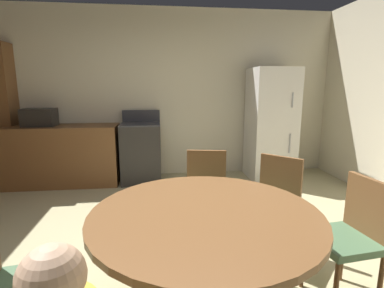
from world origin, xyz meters
The scene contains 12 objects.
ground_plane centered at (0.00, 0.00, 0.00)m, with size 14.00×14.00×0.00m, color tan.
wall_back centered at (0.00, 2.82, 1.35)m, with size 5.94×0.12×2.70m, color beige.
kitchen_counter centered at (-1.69, 2.42, 0.45)m, with size 1.95×0.60×0.90m, color brown.
pantry_column centered at (-2.45, 2.60, 1.05)m, with size 0.44×0.36×2.10m, color brown.
oven_range centered at (-0.37, 2.43, 0.47)m, with size 0.60×0.60×1.10m.
refrigerator centered at (1.70, 2.37, 0.88)m, with size 0.68×0.68×1.76m.
microwave centered at (-1.82, 2.42, 1.03)m, with size 0.44×0.32×0.26m, color black.
dining_table centered at (0.16, -0.50, 0.61)m, with size 1.35×1.35×0.76m.
chair_northeast centered at (0.90, 0.23, 0.50)m, with size 0.57×0.57×0.87m.
chair_east centered at (1.19, -0.38, 0.50)m, with size 0.44×0.44×0.87m.
chair_west centered at (-0.87, -0.65, 0.50)m, with size 0.46×0.46×0.87m.
chair_north centered at (0.34, 0.52, 0.50)m, with size 0.46×0.46×0.87m.
Camera 1 is at (-0.10, -2.05, 1.47)m, focal length 27.05 mm.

